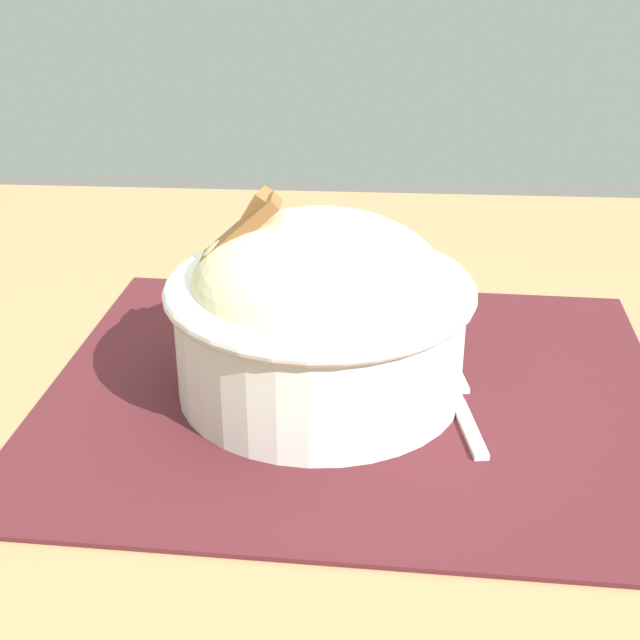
# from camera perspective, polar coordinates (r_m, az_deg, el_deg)

# --- Properties ---
(table) EXTENTS (1.20, 0.83, 0.76)m
(table) POSITION_cam_1_polar(r_m,az_deg,el_deg) (0.66, -0.85, -8.70)
(table) COLOR #99754C
(table) RESTS_ON ground_plane
(placemat) EXTENTS (0.42, 0.36, 0.00)m
(placemat) POSITION_cam_1_polar(r_m,az_deg,el_deg) (0.60, 2.19, -4.55)
(placemat) COLOR #47191E
(placemat) RESTS_ON table
(bowl) EXTENTS (0.20, 0.20, 0.13)m
(bowl) POSITION_cam_1_polar(r_m,az_deg,el_deg) (0.57, -0.02, 0.67)
(bowl) COLOR silver
(bowl) RESTS_ON placemat
(fork) EXTENTS (0.03, 0.13, 0.00)m
(fork) POSITION_cam_1_polar(r_m,az_deg,el_deg) (0.59, 8.59, -4.87)
(fork) COLOR silver
(fork) RESTS_ON placemat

